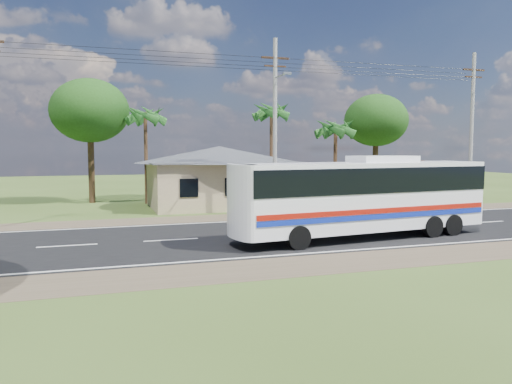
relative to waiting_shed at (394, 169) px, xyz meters
The scene contains 13 objects.
ground 15.77m from the waiting_shed, 146.82° to the right, with size 120.00×120.00×0.00m, color #354A1A.
road 15.77m from the waiting_shed, 146.82° to the right, with size 120.00×16.00×0.03m.
house 12.82m from the waiting_shed, 159.46° to the left, with size 12.40×10.00×5.00m.
waiting_shed is the anchor object (origin of this frame).
concrete_barrier 3.82m from the waiting_shed, 109.03° to the right, with size 7.00×0.30×0.90m, color #9E9E99.
utility_poles 10.96m from the waiting_shed, 168.97° to the right, with size 32.80×2.22×11.00m.
palm_near 5.23m from the waiting_shed, 144.46° to the left, with size 2.80×2.80×6.70m.
palm_mid 10.85m from the waiting_shed, 135.00° to the left, with size 2.80×2.80×8.20m.
palm_far 19.00m from the waiting_shed, 156.19° to the left, with size 2.80×2.80×7.70m.
tree_behind_house 23.46m from the waiting_shed, 155.66° to the left, with size 6.00×6.00×9.61m.
tree_behind_shed 8.99m from the waiting_shed, 68.20° to the left, with size 5.60×5.60×9.02m.
coach_bus 13.84m from the waiting_shed, 129.09° to the right, with size 12.75×3.93×3.90m.
motorcycle 7.64m from the waiting_shed, 158.84° to the right, with size 0.57×1.63×0.86m, color black.
Camera 1 is at (-7.80, -22.90, 4.24)m, focal length 35.00 mm.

